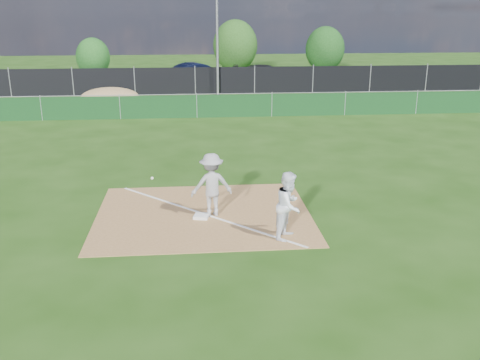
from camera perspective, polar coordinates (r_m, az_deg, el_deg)
name	(u,v)px	position (r m, az deg, el deg)	size (l,w,h in m)	color
ground	(199,140)	(23.78, -4.44, 4.30)	(90.00, 90.00, 0.00)	#1C3F0D
infield_dirt	(204,214)	(15.18, -3.90, -3.67)	(6.00, 5.00, 0.02)	olive
foul_line	(204,214)	(15.17, -3.90, -3.61)	(0.08, 7.00, 0.01)	white
green_fence	(197,106)	(28.56, -4.63, 7.82)	(44.00, 0.05, 1.20)	#0E3414
dirt_mound	(110,98)	(32.36, -13.69, 8.55)	(3.38, 2.60, 1.17)	#977649
black_fence	(195,81)	(36.42, -4.80, 10.48)	(46.00, 0.04, 1.80)	black
parking_lot	(195,84)	(41.49, -4.84, 10.15)	(46.00, 9.00, 0.01)	black
light_pole	(217,33)	(35.89, -2.45, 15.39)	(0.16, 0.16, 8.00)	slate
first_base	(201,216)	(14.91, -4.14, -3.87)	(0.40, 0.40, 0.08)	white
play_at_first	(212,185)	(14.79, -3.05, -0.51)	(2.27, 0.82, 1.78)	#A5A4A7
runner	(289,205)	(13.43, 5.25, -2.71)	(0.85, 0.66, 1.74)	white
car_left	(109,78)	(40.54, -13.77, 10.51)	(1.63, 4.04, 1.38)	#9EA1A5
car_mid	(199,73)	(41.69, -4.45, 11.29)	(1.67, 4.79, 1.58)	black
car_right	(267,75)	(40.97, 2.87, 11.13)	(2.06, 5.07, 1.47)	black
tree_left	(93,57)	(46.68, -15.41, 12.51)	(2.75, 2.75, 3.26)	#382316
tree_mid	(235,46)	(48.31, -0.50, 14.13)	(3.89, 3.89, 4.61)	#382316
tree_right	(325,49)	(49.05, 9.05, 13.62)	(3.40, 3.40, 4.04)	#382316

